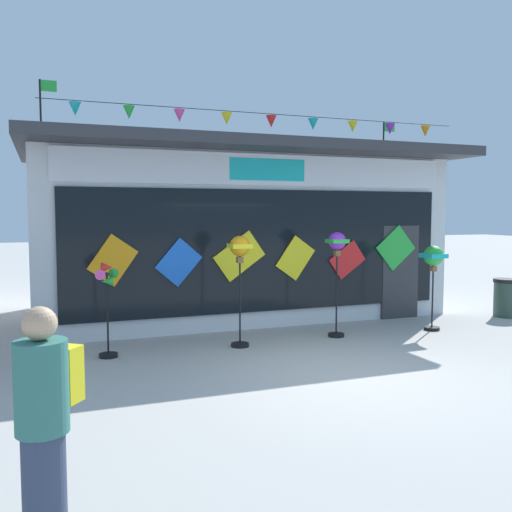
% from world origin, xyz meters
% --- Properties ---
extents(ground_plane, '(80.00, 80.00, 0.00)m').
position_xyz_m(ground_plane, '(0.00, 0.00, 0.00)').
color(ground_plane, '#ADAAA5').
extents(kite_shop_building, '(9.01, 5.16, 4.95)m').
position_xyz_m(kite_shop_building, '(0.11, 5.37, 1.85)').
color(kite_shop_building, silver).
rests_on(kite_shop_building, ground_plane).
extents(wind_spinner_far_left, '(0.38, 0.29, 1.51)m').
position_xyz_m(wind_spinner_far_left, '(-3.05, 2.12, 1.01)').
color(wind_spinner_far_left, black).
rests_on(wind_spinner_far_left, ground_plane).
extents(wind_spinner_left, '(0.35, 0.35, 1.89)m').
position_xyz_m(wind_spinner_left, '(-0.88, 2.07, 1.53)').
color(wind_spinner_left, black).
rests_on(wind_spinner_left, ground_plane).
extents(wind_spinner_center_left, '(0.33, 0.33, 1.92)m').
position_xyz_m(wind_spinner_center_left, '(1.03, 2.16, 1.55)').
color(wind_spinner_center_left, black).
rests_on(wind_spinner_center_left, ground_plane).
extents(wind_spinner_center_right, '(0.39, 0.39, 1.64)m').
position_xyz_m(wind_spinner_center_right, '(3.06, 2.01, 1.34)').
color(wind_spinner_center_right, black).
rests_on(wind_spinner_center_right, ground_plane).
extents(person_near_camera, '(0.45, 0.47, 1.68)m').
position_xyz_m(person_near_camera, '(-3.98, -2.97, 0.89)').
color(person_near_camera, '#333D56').
rests_on(person_near_camera, ground_plane).
extents(trash_bin, '(0.52, 0.52, 0.84)m').
position_xyz_m(trash_bin, '(5.46, 2.58, 0.43)').
color(trash_bin, '#2D4238').
rests_on(trash_bin, ground_plane).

